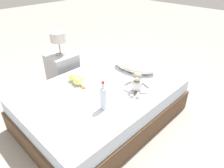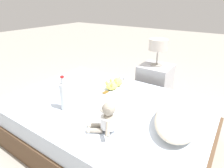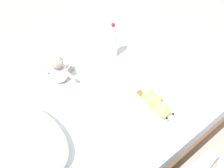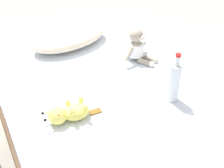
# 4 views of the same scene
# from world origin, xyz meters

# --- Properties ---
(ground_plane) EXTENTS (16.00, 16.00, 0.00)m
(ground_plane) POSITION_xyz_m (0.00, 0.00, 0.00)
(ground_plane) COLOR #9E998E
(bed) EXTENTS (1.31, 1.87, 0.43)m
(bed) POSITION_xyz_m (0.00, 0.00, 0.21)
(bed) COLOR brown
(bed) RESTS_ON ground_plane
(pillow) EXTENTS (0.64, 0.42, 0.13)m
(pillow) POSITION_xyz_m (-0.03, 0.65, 0.49)
(pillow) COLOR beige
(pillow) RESTS_ON bed
(plush_monkey) EXTENTS (0.26, 0.25, 0.24)m
(plush_monkey) POSITION_xyz_m (0.32, 0.25, 0.52)
(plush_monkey) COLOR #9E9384
(plush_monkey) RESTS_ON bed
(plush_yellow_creature) EXTENTS (0.33, 0.12, 0.10)m
(plush_yellow_creature) POSITION_xyz_m (-0.33, -0.12, 0.48)
(plush_yellow_creature) COLOR #EAE066
(plush_yellow_creature) RESTS_ON bed
(glass_bottle) EXTENTS (0.07, 0.07, 0.31)m
(glass_bottle) POSITION_xyz_m (0.28, -0.23, 0.55)
(glass_bottle) COLOR silver
(glass_bottle) RESTS_ON bed
(nightstand) EXTENTS (0.38, 0.38, 0.55)m
(nightstand) POSITION_xyz_m (-0.95, 0.09, 0.28)
(nightstand) COLOR #B2B2B7
(nightstand) RESTS_ON ground_plane
(bedside_lamp) EXTENTS (0.22, 0.22, 0.33)m
(bedside_lamp) POSITION_xyz_m (-0.95, 0.09, 0.80)
(bedside_lamp) COLOR gray
(bedside_lamp) RESTS_ON nightstand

